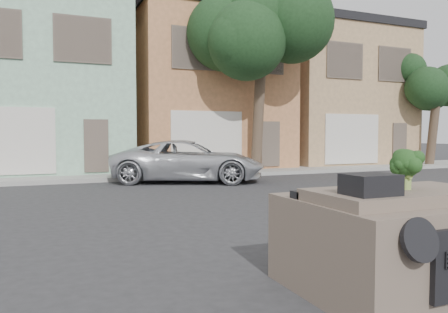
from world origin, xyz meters
TOP-DOWN VIEW (x-y plane):
  - ground_plane at (0.00, 0.00)m, footprint 120.00×120.00m
  - sidewalk at (0.00, 10.50)m, footprint 40.00×3.00m
  - townhouse_mint at (-3.50, 14.50)m, footprint 7.20×8.20m
  - townhouse_tan at (4.00, 14.50)m, footprint 7.20×8.20m
  - townhouse_beige at (11.50, 14.50)m, footprint 7.20×8.20m
  - silver_pickup at (1.33, 8.04)m, footprint 5.84×4.36m
  - tree_near at (5.00, 9.80)m, footprint 4.40×4.00m
  - tree_far at (15.00, 9.80)m, footprint 3.20×3.00m
  - car_dashboard at (0.00, -3.00)m, footprint 2.00×1.80m
  - instrument_hump at (-0.58, -3.35)m, footprint 0.48×0.38m
  - wiper_arm at (0.28, -2.62)m, footprint 0.69×0.15m
  - broccoli at (0.06, -3.16)m, footprint 0.50×0.50m

SIDE VIEW (x-z plane):
  - ground_plane at x=0.00m, z-range 0.00..0.00m
  - silver_pickup at x=1.33m, z-range -0.74..0.74m
  - sidewalk at x=0.00m, z-range 0.00..0.15m
  - car_dashboard at x=0.00m, z-range 0.00..1.12m
  - wiper_arm at x=0.28m, z-range 1.12..1.14m
  - instrument_hump at x=-0.58m, z-range 1.12..1.32m
  - broccoli at x=0.06m, z-range 1.12..1.55m
  - tree_far at x=15.00m, z-range 0.00..6.00m
  - townhouse_mint at x=-3.50m, z-range 0.00..7.55m
  - townhouse_tan at x=4.00m, z-range 0.00..7.55m
  - townhouse_beige at x=11.50m, z-range 0.00..7.55m
  - tree_near at x=5.00m, z-range 0.00..8.50m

